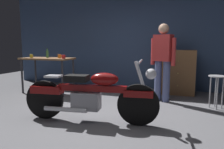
{
  "coord_description": "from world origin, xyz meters",
  "views": [
    {
      "loc": [
        1.26,
        -3.13,
        1.22
      ],
      "look_at": [
        -0.03,
        0.7,
        0.65
      ],
      "focal_mm": 33.54,
      "sensor_mm": 36.0,
      "label": 1
    }
  ],
  "objects_px": {
    "mug_orange_travel": "(59,56)",
    "mug_red_diner": "(64,57)",
    "motorcycle": "(90,94)",
    "shop_stool": "(217,83)",
    "wooden_dresser": "(178,72)",
    "bottle": "(47,54)",
    "mug_yellow_tall": "(31,56)",
    "person_standing": "(163,59)"
  },
  "relations": [
    {
      "from": "mug_orange_travel",
      "to": "mug_red_diner",
      "type": "relative_size",
      "value": 0.95
    },
    {
      "from": "mug_red_diner",
      "to": "motorcycle",
      "type": "bearing_deg",
      "value": -46.49
    },
    {
      "from": "shop_stool",
      "to": "wooden_dresser",
      "type": "distance_m",
      "value": 1.28
    },
    {
      "from": "bottle",
      "to": "mug_orange_travel",
      "type": "bearing_deg",
      "value": -10.64
    },
    {
      "from": "shop_stool",
      "to": "mug_yellow_tall",
      "type": "bearing_deg",
      "value": -179.6
    },
    {
      "from": "wooden_dresser",
      "to": "mug_red_diner",
      "type": "distance_m",
      "value": 2.84
    },
    {
      "from": "person_standing",
      "to": "wooden_dresser",
      "type": "relative_size",
      "value": 1.52
    },
    {
      "from": "shop_stool",
      "to": "mug_orange_travel",
      "type": "bearing_deg",
      "value": 178.68
    },
    {
      "from": "wooden_dresser",
      "to": "mug_orange_travel",
      "type": "bearing_deg",
      "value": -161.08
    },
    {
      "from": "shop_stool",
      "to": "mug_orange_travel",
      "type": "distance_m",
      "value": 3.56
    },
    {
      "from": "shop_stool",
      "to": "mug_orange_travel",
      "type": "relative_size",
      "value": 5.75
    },
    {
      "from": "motorcycle",
      "to": "mug_yellow_tall",
      "type": "xyz_separation_m",
      "value": [
        -2.27,
        1.42,
        0.5
      ]
    },
    {
      "from": "wooden_dresser",
      "to": "bottle",
      "type": "xyz_separation_m",
      "value": [
        -3.2,
        -0.88,
        0.45
      ]
    },
    {
      "from": "mug_yellow_tall",
      "to": "shop_stool",
      "type": "bearing_deg",
      "value": 0.4
    },
    {
      "from": "motorcycle",
      "to": "mug_red_diner",
      "type": "bearing_deg",
      "value": 126.35
    },
    {
      "from": "mug_orange_travel",
      "to": "mug_red_diner",
      "type": "distance_m",
      "value": 0.24
    },
    {
      "from": "shop_stool",
      "to": "person_standing",
      "type": "bearing_deg",
      "value": 168.37
    },
    {
      "from": "person_standing",
      "to": "mug_yellow_tall",
      "type": "height_order",
      "value": "person_standing"
    },
    {
      "from": "shop_stool",
      "to": "mug_yellow_tall",
      "type": "xyz_separation_m",
      "value": [
        -4.28,
        -0.03,
        0.45
      ]
    },
    {
      "from": "mug_orange_travel",
      "to": "shop_stool",
      "type": "bearing_deg",
      "value": -1.32
    },
    {
      "from": "person_standing",
      "to": "mug_orange_travel",
      "type": "bearing_deg",
      "value": 25.46
    },
    {
      "from": "mug_red_diner",
      "to": "person_standing",
      "type": "bearing_deg",
      "value": 6.66
    },
    {
      "from": "mug_yellow_tall",
      "to": "mug_red_diner",
      "type": "xyz_separation_m",
      "value": [
        0.94,
        -0.02,
        -0.0
      ]
    },
    {
      "from": "wooden_dresser",
      "to": "mug_red_diner",
      "type": "relative_size",
      "value": 9.41
    },
    {
      "from": "mug_orange_travel",
      "to": "bottle",
      "type": "distance_m",
      "value": 0.41
    },
    {
      "from": "wooden_dresser",
      "to": "mug_yellow_tall",
      "type": "bearing_deg",
      "value": -163.2
    },
    {
      "from": "bottle",
      "to": "person_standing",
      "type": "bearing_deg",
      "value": 1.16
    },
    {
      "from": "mug_red_diner",
      "to": "bottle",
      "type": "bearing_deg",
      "value": 160.96
    },
    {
      "from": "mug_orange_travel",
      "to": "person_standing",
      "type": "bearing_deg",
      "value": 3.11
    },
    {
      "from": "mug_yellow_tall",
      "to": "mug_red_diner",
      "type": "height_order",
      "value": "same"
    },
    {
      "from": "mug_orange_travel",
      "to": "mug_red_diner",
      "type": "bearing_deg",
      "value": -33.77
    },
    {
      "from": "shop_stool",
      "to": "wooden_dresser",
      "type": "relative_size",
      "value": 0.58
    },
    {
      "from": "person_standing",
      "to": "motorcycle",
      "type": "bearing_deg",
      "value": 82.55
    },
    {
      "from": "shop_stool",
      "to": "bottle",
      "type": "xyz_separation_m",
      "value": [
        -3.94,
        0.16,
        0.5
      ]
    },
    {
      "from": "motorcycle",
      "to": "wooden_dresser",
      "type": "relative_size",
      "value": 1.98
    },
    {
      "from": "wooden_dresser",
      "to": "bottle",
      "type": "bearing_deg",
      "value": -164.59
    },
    {
      "from": "motorcycle",
      "to": "shop_stool",
      "type": "relative_size",
      "value": 3.41
    },
    {
      "from": "bottle",
      "to": "shop_stool",
      "type": "bearing_deg",
      "value": -2.3
    },
    {
      "from": "wooden_dresser",
      "to": "mug_yellow_tall",
      "type": "relative_size",
      "value": 10.3
    },
    {
      "from": "wooden_dresser",
      "to": "mug_yellow_tall",
      "type": "height_order",
      "value": "wooden_dresser"
    },
    {
      "from": "person_standing",
      "to": "mug_yellow_tall",
      "type": "bearing_deg",
      "value": 26.72
    },
    {
      "from": "motorcycle",
      "to": "mug_yellow_tall",
      "type": "relative_size",
      "value": 20.43
    }
  ]
}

